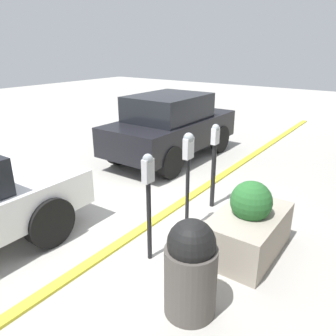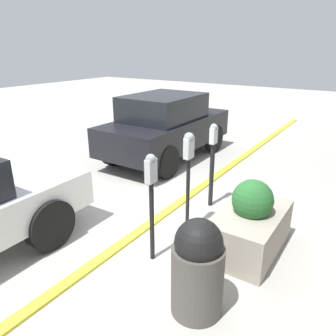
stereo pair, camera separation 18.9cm
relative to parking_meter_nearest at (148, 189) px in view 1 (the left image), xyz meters
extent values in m
plane|color=#ADAAA3|center=(0.92, 0.49, -1.05)|extent=(40.00, 40.00, 0.00)
cube|color=gold|center=(0.92, 0.57, -1.03)|extent=(19.00, 0.16, 0.04)
cylinder|color=black|center=(0.00, 0.00, -0.47)|extent=(0.06, 0.06, 1.15)
cube|color=silver|center=(0.00, 0.00, 0.26)|extent=(0.16, 0.09, 0.31)
sphere|color=gray|center=(0.00, 0.00, 0.41)|extent=(0.13, 0.13, 0.13)
cylinder|color=black|center=(0.94, -0.01, -0.44)|extent=(0.06, 0.06, 1.21)
cube|color=silver|center=(0.94, -0.01, 0.32)|extent=(0.18, 0.09, 0.32)
sphere|color=gray|center=(0.94, -0.01, 0.48)|extent=(0.15, 0.15, 0.15)
cylinder|color=black|center=(1.91, 0.06, -0.45)|extent=(0.08, 0.08, 1.19)
cube|color=silver|center=(1.91, 0.06, 0.29)|extent=(0.15, 0.09, 0.29)
sphere|color=gray|center=(1.91, 0.06, 0.43)|extent=(0.13, 0.13, 0.13)
cube|color=#A39989|center=(0.94, -1.03, -0.74)|extent=(1.40, 0.82, 0.61)
sphere|color=#28662D|center=(0.94, -1.03, -0.25)|extent=(0.57, 0.57, 0.57)
cylinder|color=black|center=(-0.58, 1.39, -0.67)|extent=(0.75, 0.23, 0.75)
cube|color=black|center=(3.76, 2.26, -0.33)|extent=(3.82, 1.73, 0.69)
cube|color=black|center=(3.61, 2.26, 0.32)|extent=(1.99, 1.52, 0.60)
cylinder|color=black|center=(4.94, 1.47, -0.67)|extent=(0.74, 0.21, 0.74)
cylinder|color=black|center=(4.94, 3.05, -0.67)|extent=(0.74, 0.21, 0.74)
cylinder|color=black|center=(2.58, 1.47, -0.67)|extent=(0.74, 0.21, 0.74)
cylinder|color=black|center=(2.58, 3.05, -0.67)|extent=(0.74, 0.21, 0.74)
cylinder|color=#514C47|center=(-0.50, -0.96, -0.64)|extent=(0.57, 0.57, 0.80)
sphere|color=black|center=(-0.50, -0.96, -0.17)|extent=(0.51, 0.51, 0.51)
camera|label=1|loc=(-2.98, -2.45, 1.73)|focal=35.00mm
camera|label=2|loc=(-3.09, -2.29, 1.73)|focal=35.00mm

